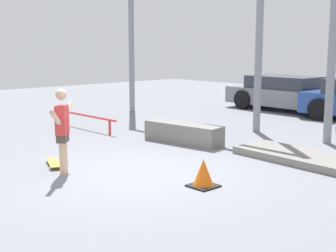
{
  "coord_description": "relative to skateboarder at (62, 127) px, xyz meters",
  "views": [
    {
      "loc": [
        6.67,
        -5.32,
        2.35
      ],
      "look_at": [
        -0.35,
        1.15,
        0.71
      ],
      "focal_mm": 50.0,
      "sensor_mm": 36.0,
      "label": 1
    }
  ],
  "objects": [
    {
      "name": "skateboard",
      "position": [
        -0.62,
        0.14,
        -0.82
      ],
      "size": [
        0.82,
        0.5,
        0.08
      ],
      "rotation": [
        0.0,
        0.0,
        -0.39
      ],
      "color": "gold",
      "rests_on": "ground_plane"
    },
    {
      "name": "parked_car_grey",
      "position": [
        -2.05,
        10.47,
        -0.26
      ],
      "size": [
        4.59,
        1.95,
        1.27
      ],
      "rotation": [
        0.0,
        0.0,
        -0.02
      ],
      "color": "slate",
      "rests_on": "ground_plane"
    },
    {
      "name": "traffic_cone",
      "position": [
        2.35,
        1.3,
        -0.65
      ],
      "size": [
        0.44,
        0.44,
        0.48
      ],
      "color": "black",
      "rests_on": "ground_plane"
    },
    {
      "name": "grind_box",
      "position": [
        -0.48,
        3.6,
        -0.65
      ],
      "size": [
        2.13,
        0.81,
        0.48
      ],
      "primitive_type": "cube",
      "rotation": [
        0.0,
        0.0,
        0.13
      ],
      "color": "slate",
      "rests_on": "ground_plane"
    },
    {
      "name": "skateboarder",
      "position": [
        0.0,
        0.0,
        0.0
      ],
      "size": [
        1.02,
        1.0,
        1.58
      ],
      "rotation": [
        0.0,
        0.0,
        -0.78
      ],
      "color": "#DBAD89",
      "rests_on": "ground_plane"
    },
    {
      "name": "ground_plane",
      "position": [
        0.87,
        1.02,
        -0.89
      ],
      "size": [
        36.0,
        36.0,
        0.0
      ],
      "primitive_type": "plane",
      "color": "slate"
    },
    {
      "name": "manual_pad",
      "position": [
        2.44,
        4.11,
        -0.81
      ],
      "size": [
        2.75,
        1.29,
        0.16
      ],
      "primitive_type": "cube",
      "rotation": [
        0.0,
        0.0,
        -0.06
      ],
      "color": "slate",
      "rests_on": "ground_plane"
    },
    {
      "name": "grind_rail",
      "position": [
        -3.85,
        2.92,
        -0.55
      ],
      "size": [
        2.98,
        0.1,
        0.42
      ],
      "rotation": [
        0.0,
        0.0,
        0.01
      ],
      "color": "red",
      "rests_on": "ground_plane"
    }
  ]
}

